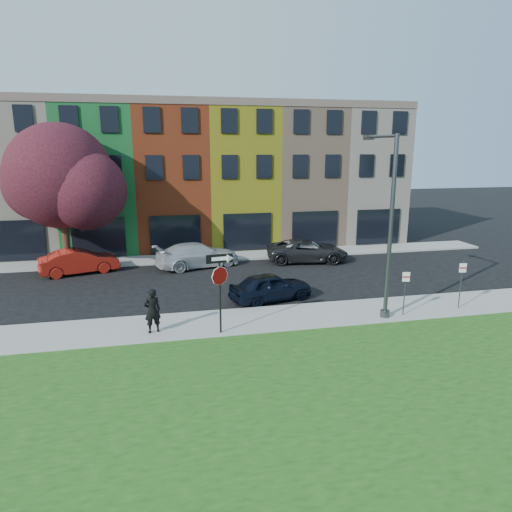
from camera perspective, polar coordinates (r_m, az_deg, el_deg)
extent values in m
plane|color=black|center=(17.70, 9.20, -11.08)|extent=(120.00, 120.00, 0.00)
cube|color=gray|center=(20.96, 11.38, -7.02)|extent=(40.00, 3.00, 0.12)
cube|color=gray|center=(30.96, -6.12, -0.15)|extent=(40.00, 2.40, 0.12)
cube|color=beige|center=(37.31, -26.28, 8.55)|extent=(5.00, 10.00, 10.00)
cube|color=green|center=(36.44, -18.56, 9.15)|extent=(5.00, 10.00, 10.00)
cube|color=#A83D1C|center=(36.24, -10.58, 9.59)|extent=(5.00, 10.00, 10.00)
cube|color=gold|center=(36.72, -2.65, 9.85)|extent=(5.00, 10.00, 10.00)
cube|color=#A08067|center=(37.87, 4.95, 9.92)|extent=(5.00, 10.00, 10.00)
cube|color=beige|center=(39.62, 11.99, 9.84)|extent=(5.00, 10.00, 10.00)
cube|color=black|center=(31.82, -5.51, 2.89)|extent=(30.00, 0.12, 2.60)
cylinder|color=black|center=(17.89, -4.51, -4.88)|extent=(0.08, 0.08, 3.12)
cylinder|color=silver|center=(17.64, -4.55, -2.49)|extent=(0.77, 0.12, 0.77)
cylinder|color=maroon|center=(17.62, -4.54, -2.51)|extent=(0.73, 0.11, 0.73)
cube|color=black|center=(17.47, -4.59, -0.32)|extent=(1.05, 0.16, 0.34)
cube|color=silver|center=(17.44, -4.58, -0.35)|extent=(0.66, 0.10, 0.14)
imported|color=black|center=(18.54, -12.82, -6.68)|extent=(0.86, 0.73, 1.80)
imported|color=black|center=(22.18, 1.86, -3.88)|extent=(3.71, 4.91, 1.39)
imported|color=maroon|center=(28.86, -21.23, -0.63)|extent=(4.00, 5.30, 1.47)
imported|color=#B2B3B7|center=(28.61, -7.30, 0.13)|extent=(4.96, 6.40, 1.52)
imported|color=black|center=(29.91, 6.42, 0.68)|extent=(3.92, 5.94, 1.46)
imported|color=white|center=(30.09, 6.46, 0.72)|extent=(4.17, 5.18, 1.42)
cylinder|color=#414346|center=(19.75, 16.48, 3.22)|extent=(0.18, 0.18, 7.71)
cylinder|color=#414346|center=(20.70, 15.80, -6.92)|extent=(0.40, 0.40, 0.30)
cylinder|color=#414346|center=(20.31, 15.58, 14.21)|extent=(0.32, 2.00, 0.12)
cube|color=#414346|center=(21.24, 13.91, 14.11)|extent=(0.30, 0.57, 0.16)
cylinder|color=#414346|center=(20.90, 18.07, -4.39)|extent=(0.05, 0.05, 2.02)
cube|color=silver|center=(20.67, 18.26, -2.49)|extent=(0.32, 0.09, 0.42)
cube|color=maroon|center=(20.66, 18.29, -2.51)|extent=(0.31, 0.08, 0.06)
cylinder|color=#414346|center=(22.64, 24.21, -3.30)|extent=(0.05, 0.05, 2.22)
cube|color=silver|center=(22.41, 24.45, -1.36)|extent=(0.32, 0.09, 0.42)
cube|color=maroon|center=(22.40, 24.48, -1.37)|extent=(0.31, 0.08, 0.06)
cylinder|color=black|center=(30.19, -22.64, 1.90)|extent=(0.44, 0.44, 3.35)
sphere|color=black|center=(29.73, -23.31, 9.17)|extent=(6.20, 6.20, 6.20)
sphere|color=black|center=(28.62, -20.45, 7.73)|extent=(4.65, 4.65, 4.65)
sphere|color=black|center=(31.12, -25.37, 7.97)|extent=(4.34, 4.34, 4.34)
sphere|color=black|center=(30.25, -22.70, 11.35)|extent=(3.72, 3.72, 3.72)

